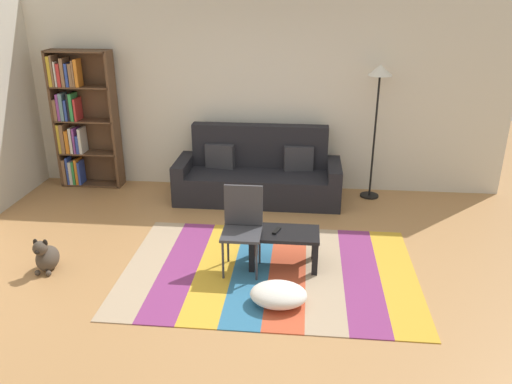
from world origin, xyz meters
name	(u,v)px	position (x,y,z in m)	size (l,w,h in m)	color
ground_plane	(242,271)	(0.00, 0.00, 0.00)	(14.00, 14.00, 0.00)	#B27F4C
back_wall	(263,95)	(0.00, 2.55, 1.35)	(6.80, 0.10, 2.70)	silver
rug	(269,271)	(0.29, 0.03, 0.01)	(3.05, 2.08, 0.01)	tan
couch	(258,175)	(-0.02, 2.02, 0.34)	(2.26, 0.80, 1.00)	black
bookshelf	(78,119)	(-2.67, 2.31, 1.00)	(0.90, 0.28, 1.98)	brown
coffee_table	(284,239)	(0.43, 0.17, 0.32)	(0.73, 0.42, 0.39)	black
pouf	(278,295)	(0.42, -0.57, 0.11)	(0.54, 0.42, 0.19)	white
dog	(46,257)	(-2.04, -0.18, 0.16)	(0.22, 0.35, 0.40)	#473D33
standing_lamp	(379,88)	(1.55, 2.23, 1.54)	(0.32, 0.32, 1.84)	black
tv_remote	(277,231)	(0.35, 0.17, 0.41)	(0.04, 0.15, 0.02)	black
folding_chair	(242,222)	(0.00, 0.09, 0.53)	(0.40, 0.40, 0.90)	#38383D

